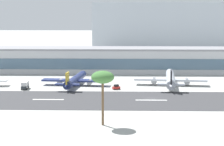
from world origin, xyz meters
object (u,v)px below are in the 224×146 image
at_px(airliner_gold_tail_gate_1, 75,80).
at_px(service_baggage_tug_1, 116,87).
at_px(terminal_building, 120,60).
at_px(palm_tree_0, 103,78).
at_px(airliner_black_tail_gate_2, 170,79).
at_px(service_box_truck_0, 25,85).
at_px(distant_hotel_block, 168,27).

bearing_deg(airliner_gold_tail_gate_1, service_baggage_tug_1, -109.64).
xyz_separation_m(terminal_building, palm_tree_0, (-4.34, -112.92, 7.11)).
xyz_separation_m(airliner_black_tail_gate_2, palm_tree_0, (-27.67, -68.41, 11.06)).
bearing_deg(service_box_truck_0, palm_tree_0, -149.20).
xyz_separation_m(distant_hotel_block, palm_tree_0, (-44.19, -235.03, -7.52)).
height_order(terminal_building, distant_hotel_block, distant_hotel_block).
distance_m(distant_hotel_block, palm_tree_0, 239.26).
distance_m(airliner_gold_tail_gate_1, service_box_truck_0, 22.78).
bearing_deg(airliner_black_tail_gate_2, airliner_gold_tail_gate_1, 97.79).
height_order(terminal_building, airliner_gold_tail_gate_1, terminal_building).
xyz_separation_m(airliner_gold_tail_gate_1, airliner_black_tail_gate_2, (43.87, 1.63, 0.34)).
distance_m(distant_hotel_block, service_baggage_tug_1, 183.19).
xyz_separation_m(distant_hotel_block, service_baggage_tug_1, (-41.23, -177.31, -20.51)).
relative_size(distant_hotel_block, airliner_gold_tail_gate_1, 3.26).
height_order(terminal_building, service_box_truck_0, terminal_building).
height_order(service_baggage_tug_1, palm_tree_0, palm_tree_0).
bearing_deg(terminal_building, service_baggage_tug_1, -91.43).
height_order(distant_hotel_block, airliner_gold_tail_gate_1, distant_hotel_block).
xyz_separation_m(terminal_building, service_baggage_tug_1, (-1.38, -55.20, -5.87)).
bearing_deg(service_baggage_tug_1, terminal_building, -120.21).
xyz_separation_m(distant_hotel_block, airliner_gold_tail_gate_1, (-60.39, -168.25, -18.92)).
distance_m(distant_hotel_block, airliner_black_tail_gate_2, 168.46).
xyz_separation_m(service_baggage_tug_1, palm_tree_0, (-2.96, -57.72, 12.98)).
relative_size(airliner_black_tail_gate_2, palm_tree_0, 2.75).
distance_m(airliner_gold_tail_gate_1, airliner_black_tail_gate_2, 43.90).
height_order(service_box_truck_0, service_baggage_tug_1, service_box_truck_0).
bearing_deg(distant_hotel_block, service_box_truck_0, -114.62).
distance_m(service_box_truck_0, palm_tree_0, 69.66).
bearing_deg(terminal_building, airliner_black_tail_gate_2, -62.34).
bearing_deg(service_baggage_tug_1, palm_tree_0, 58.29).
xyz_separation_m(airliner_gold_tail_gate_1, service_box_truck_0, (-20.87, -9.09, -0.84)).
xyz_separation_m(airliner_gold_tail_gate_1, service_baggage_tug_1, (19.17, -9.05, -1.58)).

